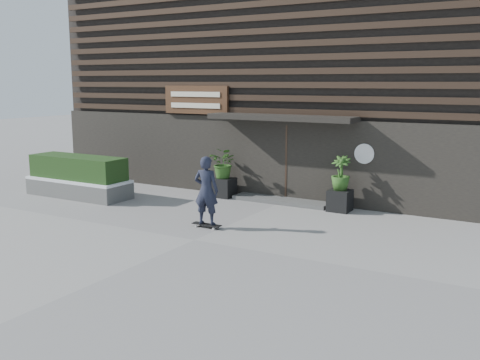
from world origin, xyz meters
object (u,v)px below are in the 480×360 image
Objects in this scene: planter_pot_left at (224,188)px; skateboarder at (206,191)px; planter_pot_right at (340,201)px; raised_bed at (79,188)px.

skateboarder reaches higher than planter_pot_left.
skateboarder is at bearing -123.70° from planter_pot_right.
planter_pot_left is 4.61m from raised_bed.
skateboarder is at bearing -11.79° from raised_bed.
planter_pot_left is 3.76m from skateboarder.
skateboarder reaches higher than planter_pot_right.
skateboarder reaches higher than raised_bed.
planter_pot_right is 4.09m from skateboarder.
skateboarder is at bearing -65.19° from planter_pot_left.
planter_pot_right is at bearing 15.61° from raised_bed.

